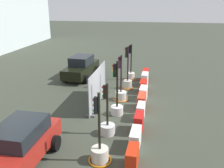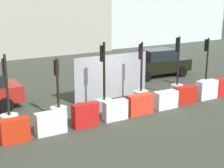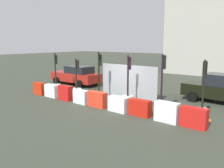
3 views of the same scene
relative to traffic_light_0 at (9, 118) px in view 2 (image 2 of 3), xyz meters
The scene contains 18 objects.
ground_plane 5.18m from the traffic_light_0, ahead, with size 120.00×120.00×0.00m, color #363C30.
traffic_light_0 is the anchor object (origin of this frame).
traffic_light_1 2.02m from the traffic_light_0, ahead, with size 0.70×0.70×2.48m.
traffic_light_2 4.12m from the traffic_light_0, ahead, with size 0.67×0.67×2.98m.
traffic_light_3 6.19m from the traffic_light_0, ahead, with size 0.95×0.95×2.83m.
traffic_light_4 8.33m from the traffic_light_0, ahead, with size 0.80×0.80×2.97m.
traffic_light_5 10.37m from the traffic_light_0, ahead, with size 0.83×0.83×2.79m.
construction_barrier_0 1.28m from the traffic_light_0, 97.88° to the right, with size 0.98×0.44×0.82m.
construction_barrier_1 1.69m from the traffic_light_0, 48.56° to the right, with size 1.12×0.44×0.82m.
construction_barrier_2 2.81m from the traffic_light_0, 27.68° to the right, with size 0.99×0.44×0.90m.
construction_barrier_3 4.05m from the traffic_light_0, 18.89° to the right, with size 1.02×0.41×0.81m.
construction_barrier_4 5.24m from the traffic_light_0, 14.11° to the right, with size 1.16×0.47×0.85m.
construction_barrier_5 6.65m from the traffic_light_0, 11.24° to the right, with size 1.10×0.49×0.79m.
construction_barrier_6 7.86m from the traffic_light_0, ahead, with size 1.12×0.47×0.80m.
construction_barrier_7 9.27m from the traffic_light_0, ahead, with size 1.10×0.48×0.91m.
construction_barrier_8 10.47m from the traffic_light_0, ahead, with size 1.11×0.46×0.86m.
car_black_sedan 11.03m from the traffic_light_0, 20.55° to the left, with size 4.48×2.27×1.71m.
site_fence_panel 5.57m from the traffic_light_0, 14.00° to the left, with size 4.06×0.50×2.16m.
Camera 2 is at (-8.15, -11.53, 4.66)m, focal length 52.87 mm.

